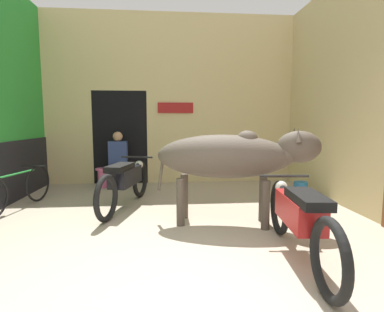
{
  "coord_description": "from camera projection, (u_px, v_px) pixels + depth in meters",
  "views": [
    {
      "loc": [
        -0.12,
        -2.35,
        1.4
      ],
      "look_at": [
        0.26,
        2.04,
        0.9
      ],
      "focal_mm": 28.0,
      "sensor_mm": 36.0,
      "label": 1
    }
  ],
  "objects": [
    {
      "name": "ground_plane",
      "position": [
        182.0,
        290.0,
        2.5
      ],
      "size": [
        30.0,
        30.0,
        0.0
      ],
      "primitive_type": "plane",
      "color": "tan"
    },
    {
      "name": "wall_back_with_doorway",
      "position": [
        155.0,
        112.0,
        7.0
      ],
      "size": [
        5.6,
        0.93,
        3.81
      ],
      "color": "#D1BC84",
      "rests_on": "ground_plane"
    },
    {
      "name": "wall_right_with_door",
      "position": [
        356.0,
        92.0,
        4.73
      ],
      "size": [
        0.22,
        4.53,
        3.81
      ],
      "color": "#D1BC84",
      "rests_on": "ground_plane"
    },
    {
      "name": "cow",
      "position": [
        233.0,
        157.0,
        4.05
      ],
      "size": [
        2.23,
        1.0,
        1.34
      ],
      "color": "#4C4238",
      "rests_on": "ground_plane"
    },
    {
      "name": "motorcycle_near",
      "position": [
        299.0,
        217.0,
        3.02
      ],
      "size": [
        0.58,
        2.08,
        0.78
      ],
      "color": "black",
      "rests_on": "ground_plane"
    },
    {
      "name": "motorcycle_far",
      "position": [
        125.0,
        180.0,
        4.87
      ],
      "size": [
        0.72,
        2.06,
        0.79
      ],
      "color": "black",
      "rests_on": "ground_plane"
    },
    {
      "name": "bicycle",
      "position": [
        17.0,
        189.0,
        4.78
      ],
      "size": [
        0.5,
        1.66,
        0.66
      ],
      "color": "black",
      "rests_on": "ground_plane"
    },
    {
      "name": "shopkeeper_seated",
      "position": [
        118.0,
        158.0,
        6.4
      ],
      "size": [
        0.39,
        0.33,
        1.19
      ],
      "color": "#282833",
      "rests_on": "ground_plane"
    },
    {
      "name": "plastic_stool",
      "position": [
        103.0,
        177.0,
        6.42
      ],
      "size": [
        0.3,
        0.3,
        0.41
      ],
      "color": "#DB6093",
      "rests_on": "ground_plane"
    },
    {
      "name": "bucket",
      "position": [
        301.0,
        188.0,
        5.74
      ],
      "size": [
        0.26,
        0.26,
        0.26
      ],
      "color": "#23669E",
      "rests_on": "ground_plane"
    }
  ]
}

